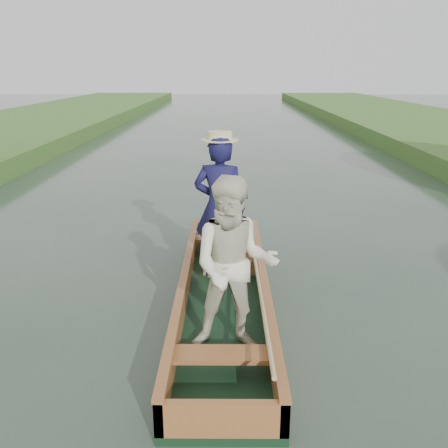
{
  "coord_description": "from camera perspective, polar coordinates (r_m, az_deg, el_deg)",
  "views": [
    {
      "loc": [
        0.04,
        -5.85,
        2.94
      ],
      "look_at": [
        0.0,
        0.6,
        0.95
      ],
      "focal_mm": 40.0,
      "sensor_mm": 36.0,
      "label": 1
    }
  ],
  "objects": [
    {
      "name": "punt",
      "position": [
        6.12,
        0.34,
        -3.72
      ],
      "size": [
        1.14,
        5.0,
        2.14
      ],
      "color": "black",
      "rests_on": "ground"
    },
    {
      "name": "trees_far",
      "position": [
        10.21,
        -2.42,
        14.55
      ],
      "size": [
        21.47,
        6.45,
        4.56
      ],
      "color": "#47331E",
      "rests_on": "ground"
    },
    {
      "name": "ground",
      "position": [
        6.55,
        -0.03,
        -9.53
      ],
      "size": [
        120.0,
        120.0,
        0.0
      ],
      "primitive_type": "plane",
      "color": "#283D30",
      "rests_on": "ground"
    }
  ]
}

